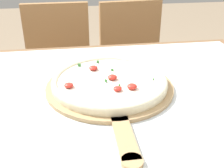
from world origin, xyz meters
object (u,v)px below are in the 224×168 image
pizza (111,81)px  chair_right (133,65)px  pizza_peel (111,89)px  chair_left (60,70)px

pizza → chair_right: 0.85m
pizza_peel → chair_left: bearing=104.4°
pizza_peel → pizza: (-0.00, 0.02, 0.02)m
chair_left → chair_right: same height
chair_left → chair_right: size_ratio=1.00×
chair_right → pizza: bearing=-113.2°
chair_left → chair_right: 0.45m
pizza_peel → chair_left: 0.85m
pizza_peel → pizza: pizza is taller
chair_right → pizza_peel: bearing=-112.8°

